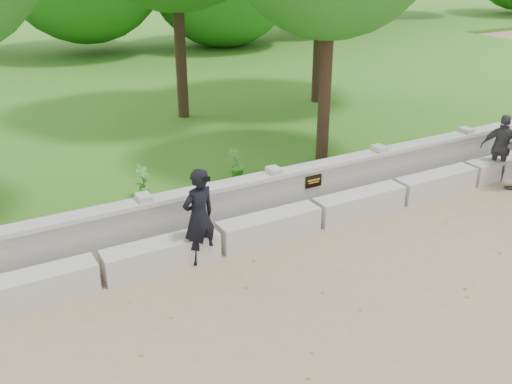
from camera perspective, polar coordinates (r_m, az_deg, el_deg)
ground at (r=9.35m, az=12.67°, el=-7.93°), size 80.00×80.00×0.00m
lawn at (r=21.07m, az=-13.28°, el=10.32°), size 40.00×22.00×0.25m
concrete_bench at (r=10.53m, az=6.05°, el=-2.24°), size 11.90×0.45×0.45m
parapet_wall at (r=10.95m, az=4.03°, el=0.28°), size 12.50×0.35×0.90m
man_main at (r=9.09m, az=-5.73°, el=-2.48°), size 0.67×0.61×1.64m
visitor_right at (r=13.41m, az=23.36°, el=4.07°), size 0.81×0.91×1.47m
shrub_a at (r=11.25m, az=-11.22°, el=1.14°), size 0.41×0.39×0.65m
shrub_b at (r=11.83m, az=-2.06°, el=2.74°), size 0.46×0.46×0.65m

